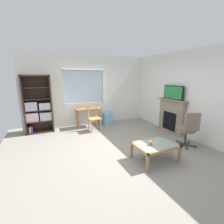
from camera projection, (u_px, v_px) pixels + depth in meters
The scene contains 12 objects.
ground at pixel (117, 150), 4.21m from camera, with size 5.84×6.15×0.02m, color gray.
wall_back_with_window at pixel (89, 91), 6.20m from camera, with size 4.84×0.15×2.72m.
wall_right at pixel (188, 95), 4.90m from camera, with size 0.12×5.35×2.72m, color silver.
bookshelf at pixel (38, 108), 5.34m from camera, with size 0.90×0.38×1.96m.
desk_under_window at pixel (89, 111), 6.00m from camera, with size 0.97×0.44×0.72m.
wooden_chair at pixel (94, 118), 5.59m from camera, with size 0.45×0.43×0.90m.
plastic_drawer_unit at pixel (107, 118), 6.44m from camera, with size 0.35×0.40×0.46m, color #72ADDB.
fireplace at pixel (172, 116), 5.40m from camera, with size 0.26×1.13×1.16m.
tv at pixel (173, 92), 5.21m from camera, with size 0.06×0.81×0.46m.
office_chair at pixel (188, 128), 4.24m from camera, with size 0.58×0.61×1.00m.
coffee_table at pixel (155, 146), 3.61m from camera, with size 0.95×0.67×0.40m.
sippy_cup at pixel (151, 143), 3.53m from camera, with size 0.07×0.07×0.09m, color orange.
Camera 1 is at (-1.72, -3.47, 1.93)m, focal length 25.11 mm.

